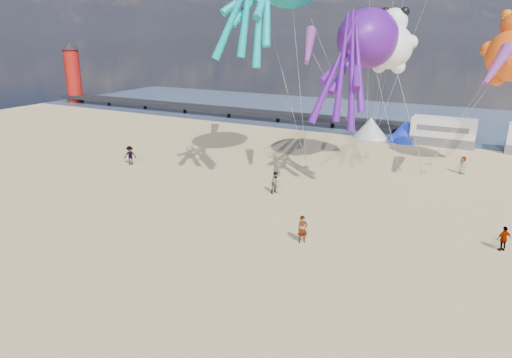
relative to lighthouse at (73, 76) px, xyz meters
name	(u,v)px	position (x,y,z in m)	size (l,w,h in m)	color
ground	(173,323)	(56.00, -44.00, -4.50)	(120.00, 120.00, 0.00)	#DEBF80
water	(411,119)	(56.00, 11.00, -4.48)	(120.00, 120.00, 0.00)	#394D6D
pier	(206,108)	(28.00, 0.00, -3.50)	(60.00, 3.00, 0.50)	black
lighthouse	(73,76)	(0.00, 0.00, 0.00)	(2.60, 2.60, 9.00)	#A5140F
motorhome_0	(443,132)	(62.00, -4.00, -3.00)	(6.60, 2.50, 3.00)	silver
tent_white	(370,128)	(54.00, -4.00, -3.30)	(4.00, 4.00, 2.40)	white
tent_blue	(405,131)	(58.00, -4.00, -3.30)	(4.00, 4.00, 2.40)	#1933CC
standing_person	(302,229)	(57.86, -34.06, -3.66)	(0.61, 0.40, 1.67)	tan
beachgoer_1	(276,183)	(52.70, -26.99, -3.63)	(0.85, 0.55, 1.73)	#7F6659
beachgoer_2	(130,155)	(37.19, -26.23, -3.60)	(0.88, 0.68, 1.80)	#7F6659
beachgoer_3	(504,239)	(68.37, -29.68, -3.75)	(0.97, 0.56, 1.50)	#7F6659
beachgoer_6	(463,165)	(64.96, -14.61, -3.72)	(0.57, 0.37, 1.56)	#7F6659
sandbag_a	(307,168)	(52.31, -19.65, -4.39)	(0.50, 0.35, 0.22)	gray
sandbag_b	(399,170)	(59.89, -16.30, -4.39)	(0.50, 0.35, 0.22)	gray
sandbag_c	(424,173)	(62.00, -16.24, -4.39)	(0.50, 0.35, 0.22)	gray
sandbag_d	(429,164)	(62.00, -13.22, -4.39)	(0.50, 0.35, 0.22)	gray
sandbag_e	(366,157)	(56.19, -13.55, -4.39)	(0.50, 0.35, 0.22)	gray
kite_octopus_purple	(368,38)	(56.66, -17.90, 6.92)	(4.28, 9.98, 11.41)	#511189
kite_panda	(390,47)	(58.16, -16.24, 6.22)	(4.54, 4.27, 6.41)	white
windsock_left	(264,2)	(46.36, -16.71, 10.08)	(1.10, 6.82, 6.82)	red
windsock_mid	(497,65)	(66.46, -19.01, 5.14)	(1.00, 5.31, 5.31)	red
windsock_right	(309,46)	(53.79, -23.83, 6.41)	(0.90, 4.62, 4.62)	red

